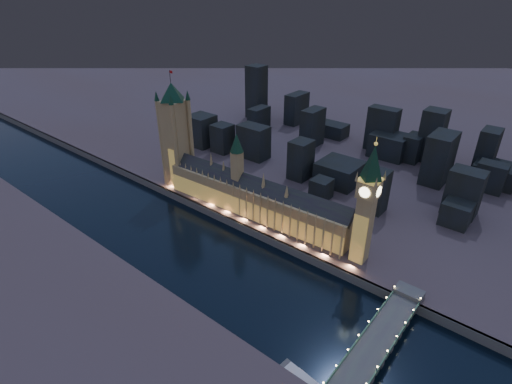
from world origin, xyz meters
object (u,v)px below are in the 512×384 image
Objects in this scene: victoria_tower at (175,131)px; elizabeth_tower at (368,196)px; westminster_bridge at (380,339)px; palace_of_westminster at (253,197)px.

elizabeth_tower is (218.00, -0.00, -2.28)m from victoria_tower.
victoria_tower is 281.11m from westminster_bridge.
palace_of_westminster reaches higher than westminster_bridge.
westminster_bridge is (47.97, -65.36, -61.05)m from elizabeth_tower.
palace_of_westminster is 119.85m from elizabeth_tower.
victoria_tower reaches higher than elizabeth_tower.
elizabeth_tower is at bearing -0.00° from victoria_tower.
victoria_tower reaches higher than westminster_bridge.
palace_of_westminster is at bearing -179.91° from elizabeth_tower.
palace_of_westminster is 1.79× the size of westminster_bridge.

